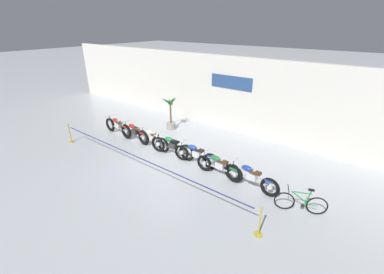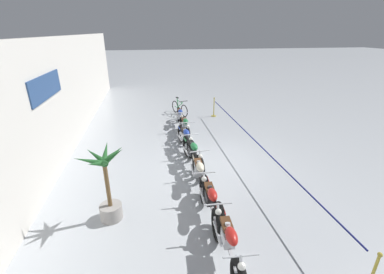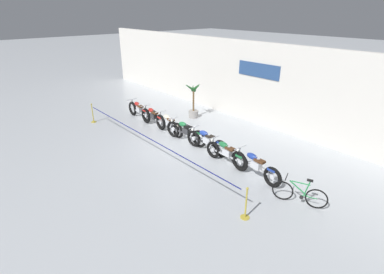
# 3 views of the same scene
# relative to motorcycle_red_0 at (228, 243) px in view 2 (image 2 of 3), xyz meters

# --- Properties ---
(ground_plane) EXTENTS (120.00, 120.00, 0.00)m
(ground_plane) POSITION_rel_motorcycle_red_0_xyz_m (4.14, -0.63, -0.48)
(ground_plane) COLOR #B2B7BC
(back_wall) EXTENTS (28.00, 0.29, 4.20)m
(back_wall) POSITION_rel_motorcycle_red_0_xyz_m (4.14, 4.49, 1.62)
(back_wall) COLOR silver
(back_wall) RESTS_ON ground
(motorcycle_red_0) EXTENTS (2.38, 0.62, 0.98)m
(motorcycle_red_0) POSITION_rel_motorcycle_red_0_xyz_m (0.00, 0.00, 0.00)
(motorcycle_red_0) COLOR black
(motorcycle_red_0) RESTS_ON ground
(motorcycle_red_1) EXTENTS (2.23, 0.62, 0.96)m
(motorcycle_red_1) POSITION_rel_motorcycle_red_0_xyz_m (1.37, 0.02, -0.01)
(motorcycle_red_1) COLOR black
(motorcycle_red_1) RESTS_ON ground
(motorcycle_cream_2) EXTENTS (2.26, 0.62, 0.96)m
(motorcycle_cream_2) POSITION_rel_motorcycle_red_0_xyz_m (2.73, 0.03, -0.01)
(motorcycle_cream_2) COLOR black
(motorcycle_cream_2) RESTS_ON ground
(motorcycle_green_3) EXTENTS (2.48, 0.63, 0.98)m
(motorcycle_green_3) POSITION_rel_motorcycle_red_0_xyz_m (4.08, -0.01, 0.00)
(motorcycle_green_3) COLOR black
(motorcycle_green_3) RESTS_ON ground
(motorcycle_blue_4) EXTENTS (2.28, 0.63, 0.95)m
(motorcycle_blue_4) POSITION_rel_motorcycle_red_0_xyz_m (5.45, 0.03, -0.01)
(motorcycle_blue_4) COLOR black
(motorcycle_blue_4) RESTS_ON ground
(motorcycle_green_5) EXTENTS (2.17, 0.62, 0.93)m
(motorcycle_green_5) POSITION_rel_motorcycle_red_0_xyz_m (6.77, -0.16, -0.02)
(motorcycle_green_5) COLOR black
(motorcycle_green_5) RESTS_ON ground
(motorcycle_blue_6) EXTENTS (2.32, 0.62, 0.95)m
(motorcycle_blue_6) POSITION_rel_motorcycle_red_0_xyz_m (8.16, -0.13, -0.02)
(motorcycle_blue_6) COLOR black
(motorcycle_blue_6) RESTS_ON ground
(bicycle) EXTENTS (1.58, 0.75, 0.94)m
(bicycle) POSITION_rel_motorcycle_red_0_xyz_m (10.10, -0.35, -0.12)
(bicycle) COLOR black
(bicycle) RESTS_ON ground
(potted_palm_left_of_row) EXTENTS (1.06, 1.12, 2.02)m
(potted_palm_left_of_row) POSITION_rel_motorcycle_red_0_xyz_m (1.76, 2.47, 0.43)
(potted_palm_left_of_row) COLOR gray
(potted_palm_left_of_row) RESTS_ON ground
(stanchion_far_left) EXTENTS (10.56, 0.28, 1.05)m
(stanchion_far_left) POSITION_rel_motorcycle_red_0_xyz_m (2.72, -2.17, 0.26)
(stanchion_far_left) COLOR gold
(stanchion_far_left) RESTS_ON ground
(stanchion_mid_left) EXTENTS (0.28, 0.28, 1.05)m
(stanchion_mid_left) POSITION_rel_motorcycle_red_0_xyz_m (9.46, -2.17, -0.12)
(stanchion_mid_left) COLOR gold
(stanchion_mid_left) RESTS_ON ground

